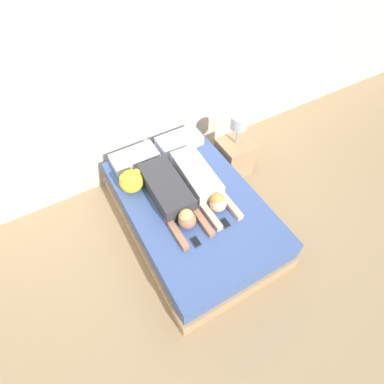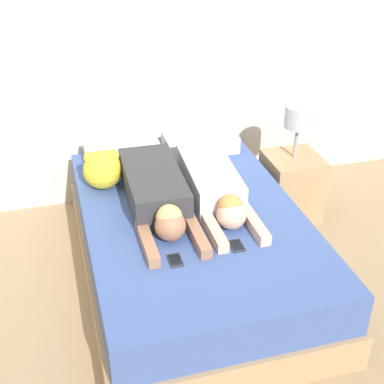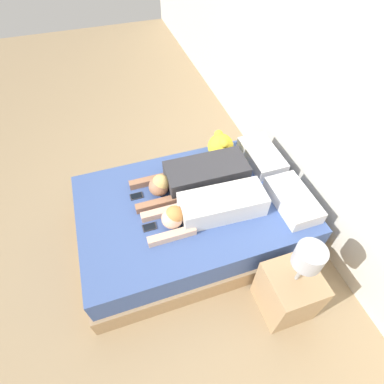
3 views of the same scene
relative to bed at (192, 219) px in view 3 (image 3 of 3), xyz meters
name	(u,v)px [view 3 (image 3 of 3)]	position (x,y,z in m)	size (l,w,h in m)	color
ground_plane	(192,232)	(0.00, 0.00, -0.26)	(12.00, 12.00, 0.00)	#9E8460
wall_back	(333,108)	(0.00, 1.25, 1.04)	(12.00, 0.06, 2.60)	beige
bed	(192,219)	(0.00, 0.00, 0.00)	(1.47, 2.20, 0.52)	tan
pillow_head_left	(262,156)	(-0.32, 0.88, 0.33)	(0.58, 0.32, 0.13)	silver
pillow_head_right	(293,200)	(0.32, 0.88, 0.33)	(0.58, 0.32, 0.13)	silver
person_left	(197,176)	(-0.21, 0.12, 0.37)	(0.38, 1.14, 0.23)	#333338
person_right	(211,207)	(0.19, 0.12, 0.37)	(0.35, 1.12, 0.22)	silver
cell_phone_left	(136,196)	(-0.24, -0.49, 0.27)	(0.08, 0.12, 0.01)	#2D2D33
cell_phone_right	(149,227)	(0.15, -0.45, 0.27)	(0.08, 0.12, 0.01)	#2D2D33
plush_toy	(221,146)	(-0.52, 0.49, 0.41)	(0.27, 0.27, 0.29)	yellow
nightstand	(289,290)	(0.99, 0.53, 0.06)	(0.42, 0.42, 0.96)	tan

